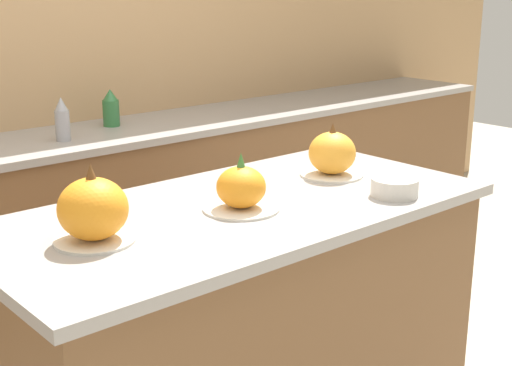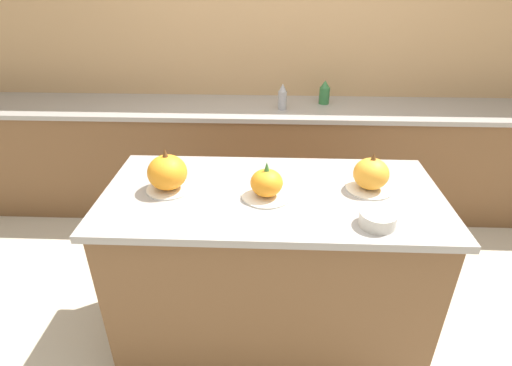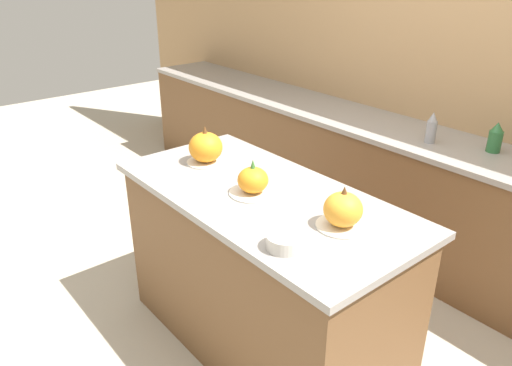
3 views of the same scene
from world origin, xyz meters
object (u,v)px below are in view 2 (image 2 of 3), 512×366
object	(u,v)px
pumpkin_cake_left	(167,173)
pumpkin_cake_right	(371,175)
pumpkin_cake_center	(267,184)
bottle_short	(282,97)
bottle_tall	(325,93)
mixing_bowl	(378,219)

from	to	relation	value
pumpkin_cake_left	pumpkin_cake_right	size ratio (longest dim) A/B	0.97
pumpkin_cake_center	bottle_short	bearing A→B (deg)	86.00
pumpkin_cake_left	pumpkin_cake_center	size ratio (longest dim) A/B	0.92
pumpkin_cake_right	bottle_short	size ratio (longest dim) A/B	1.13
bottle_tall	pumpkin_cake_center	bearing A→B (deg)	-105.82
mixing_bowl	bottle_short	bearing A→B (deg)	103.09
pumpkin_cake_right	mixing_bowl	distance (m)	0.31
bottle_tall	pumpkin_cake_left	bearing A→B (deg)	-121.38
pumpkin_cake_center	bottle_tall	world-z (taller)	pumpkin_cake_center
pumpkin_cake_right	mixing_bowl	size ratio (longest dim) A/B	1.48
bottle_short	mixing_bowl	size ratio (longest dim) A/B	1.31
bottle_tall	bottle_short	world-z (taller)	bottle_short
pumpkin_cake_center	mixing_bowl	bearing A→B (deg)	-24.77
bottle_short	pumpkin_cake_left	bearing A→B (deg)	-113.13
pumpkin_cake_center	bottle_short	distance (m)	1.37
pumpkin_cake_left	mixing_bowl	bearing A→B (deg)	-15.57
pumpkin_cake_right	bottle_tall	distance (m)	1.43
pumpkin_cake_left	bottle_tall	distance (m)	1.72
pumpkin_cake_right	bottle_short	distance (m)	1.34
pumpkin_cake_right	mixing_bowl	bearing A→B (deg)	-95.46
pumpkin_cake_center	pumpkin_cake_right	bearing A→B (deg)	10.17
pumpkin_cake_left	pumpkin_cake_center	world-z (taller)	pumpkin_cake_left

